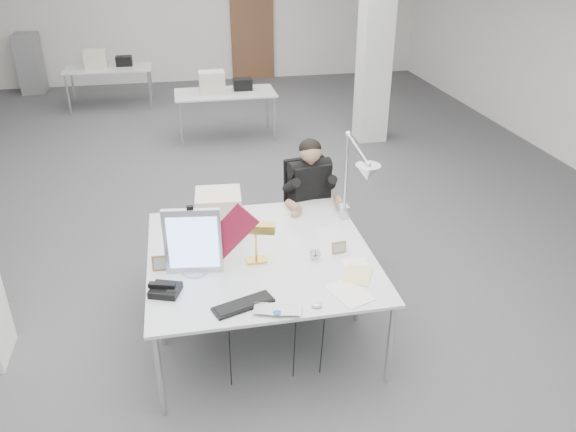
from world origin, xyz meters
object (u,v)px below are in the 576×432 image
Objects in this scene: desk_main at (269,285)px; monitor at (193,241)px; architect_lamp at (355,183)px; seated_person at (310,183)px; bankers_lamp at (256,241)px; office_chair at (308,213)px; beige_monitor at (219,212)px; laptop at (277,315)px; desk_phone at (165,290)px.

desk_main is 3.36× the size of monitor.
seated_person is at bearing 122.64° from architect_lamp.
bankers_lamp is 0.40× the size of architect_lamp.
seated_person reaches higher than desk_main.
bankers_lamp is (-0.05, 0.34, 0.19)m from desk_main.
seated_person reaches higher than bankers_lamp.
bankers_lamp reaches higher than desk_main.
beige_monitor is (-0.93, -0.59, 0.39)m from office_chair.
monitor is at bearing -144.37° from office_chair.
monitor is at bearing 143.21° from laptop.
desk_phone is 0.54× the size of beige_monitor.
seated_person is at bearing 52.30° from monitor.
monitor reaches higher than bankers_lamp.
laptop is (-0.66, -1.83, -0.13)m from seated_person.
laptop is at bearing -119.86° from seated_person.
office_chair is 1.21× the size of seated_person.
architect_lamp is (0.20, -0.76, 0.31)m from seated_person.
desk_phone is (-0.75, 0.42, 0.01)m from laptop.
monitor is (-1.18, -1.21, 0.48)m from office_chair.
architect_lamp reaches higher than seated_person.
architect_lamp is (1.38, 0.40, 0.18)m from monitor.
desk_phone is (-0.23, -0.25, -0.24)m from monitor.
monitor is 0.50m from bankers_lamp.
monitor reaches higher than desk_main.
desk_phone is 0.23× the size of architect_lamp.
beige_monitor is at bearing -173.15° from architect_lamp.
beige_monitor is at bearing 81.23° from desk_phone.
architect_lamp is (1.14, -0.21, 0.27)m from beige_monitor.
monitor reaches higher than office_chair.
desk_phone is at bearing -124.65° from monitor.
desk_main is at bearing 104.02° from laptop.
architect_lamp reaches higher than monitor.
laptop is 0.87× the size of beige_monitor.
desk_main is 2.00× the size of architect_lamp.
seated_person is 2.34× the size of beige_monitor.
seated_person is (0.00, -0.05, 0.36)m from office_chair.
laptop is at bearing -9.73° from desk_phone.
office_chair is at bearing 66.53° from desk_main.
desk_phone reaches higher than desk_main.
architect_lamp reaches higher than bankers_lamp.
architect_lamp is at bearing 66.83° from laptop.
bankers_lamp is (-0.69, -1.10, 0.04)m from seated_person.
bankers_lamp is at bearing 43.41° from desk_phone.
beige_monitor is (-0.29, 0.89, 0.19)m from desk_main.
beige_monitor is at bearing 76.01° from monitor.
seated_person reaches higher than laptop.
bankers_lamp reaches higher than desk_phone.
seated_person is 1.65m from monitor.
bankers_lamp is at bearing -141.73° from architect_lamp.
seated_person is 4.34× the size of desk_phone.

